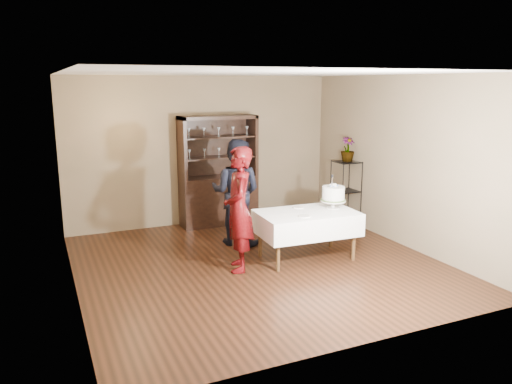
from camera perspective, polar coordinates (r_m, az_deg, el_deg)
floor at (r=7.31m, az=0.31°, el=-8.23°), size 5.00×5.00×0.00m
ceiling at (r=6.84m, az=0.34°, el=13.44°), size 5.00×5.00×0.00m
back_wall at (r=9.26m, az=-6.08°, el=4.72°), size 5.00×0.02×2.70m
wall_left at (r=6.36m, az=-20.67°, el=0.48°), size 0.02×5.00×2.70m
wall_right at (r=8.28m, az=16.32°, el=3.39°), size 0.02×5.00×2.70m
china_hutch at (r=9.21m, az=-4.32°, el=0.38°), size 1.40×0.48×2.00m
plant_etagere at (r=9.22m, az=10.22°, el=0.15°), size 0.42×0.42×1.20m
cake_table at (r=7.42m, az=5.83°, el=-3.54°), size 1.48×0.95×0.72m
woman at (r=6.87m, az=-1.98°, el=-2.00°), size 0.58×0.73×1.74m
man at (r=8.01m, az=-2.30°, el=-0.01°), size 1.05×1.02×1.71m
cake at (r=7.60m, az=8.83°, el=-0.30°), size 0.44×0.44×0.52m
plate_near at (r=7.10m, az=5.50°, el=-2.76°), size 0.19×0.19×0.01m
plate_far at (r=7.60m, az=4.82°, el=-1.75°), size 0.18×0.18×0.01m
potted_plant at (r=9.12m, az=10.43°, el=4.83°), size 0.26×0.26×0.44m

